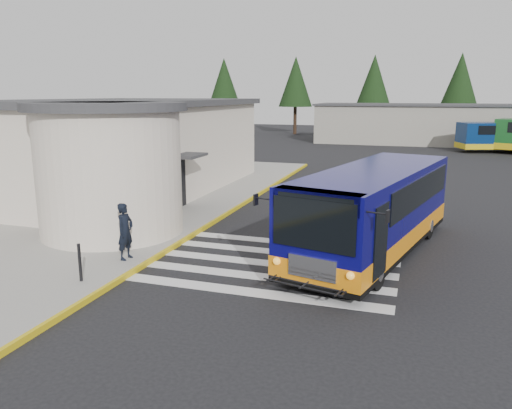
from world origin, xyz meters
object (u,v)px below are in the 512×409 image
(pedestrian_a, at_px, (125,231))
(pedestrian_b, at_px, (94,214))
(bollard, at_px, (80,262))
(transit_bus, at_px, (374,213))
(far_bus_a, at_px, (509,136))

(pedestrian_a, xyz_separation_m, pedestrian_b, (-2.45, 1.83, -0.06))
(pedestrian_a, relative_size, bollard, 1.66)
(bollard, bearing_deg, transit_bus, 36.78)
(pedestrian_a, bearing_deg, far_bus_a, -18.23)
(far_bus_a, bearing_deg, pedestrian_b, 133.29)
(transit_bus, height_order, bollard, transit_bus)
(pedestrian_a, bearing_deg, transit_bus, -59.17)
(pedestrian_b, bearing_deg, far_bus_a, 107.34)
(transit_bus, height_order, pedestrian_a, transit_bus)
(transit_bus, bearing_deg, far_bus_a, 88.94)
(bollard, bearing_deg, far_bus_a, 67.44)
(bollard, bearing_deg, pedestrian_b, 120.51)
(transit_bus, relative_size, pedestrian_b, 6.20)
(pedestrian_b, bearing_deg, pedestrian_a, 8.26)
(transit_bus, relative_size, pedestrian_a, 5.81)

